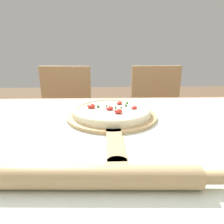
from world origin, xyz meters
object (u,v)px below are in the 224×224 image
(pizza_peel, at_px, (112,118))
(rolling_pin, at_px, (99,177))
(chair_left, at_px, (64,118))
(chair_right, at_px, (157,117))
(pizza, at_px, (112,111))

(pizza_peel, distance_m, rolling_pin, 0.38)
(rolling_pin, relative_size, chair_left, 0.51)
(chair_right, bearing_deg, chair_left, 176.65)
(pizza, xyz_separation_m, chair_right, (0.38, 0.72, -0.28))
(pizza, bearing_deg, pizza_peel, -89.81)
(pizza_peel, bearing_deg, chair_right, 62.93)
(pizza_peel, distance_m, chair_left, 0.85)
(pizza_peel, height_order, chair_left, chair_left)
(rolling_pin, xyz_separation_m, chair_right, (0.42, 1.12, -0.27))
(chair_right, bearing_deg, pizza, -121.19)
(rolling_pin, bearing_deg, pizza_peel, 84.24)
(pizza, height_order, rolling_pin, pizza)
(rolling_pin, bearing_deg, pizza, 84.58)
(chair_right, bearing_deg, pizza_peel, -120.44)
(pizza_peel, distance_m, pizza, 0.03)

